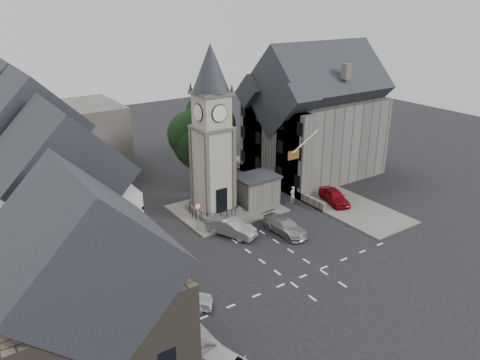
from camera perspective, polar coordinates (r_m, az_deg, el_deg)
ground at (r=40.55m, az=2.71°, el=-8.04°), size 120.00×120.00×0.00m
pavement_west at (r=40.46m, az=-17.20°, el=-9.05°), size 6.00×30.00×0.14m
pavement_east at (r=53.03m, az=7.95°, el=-0.77°), size 6.00×26.00×0.14m
central_island at (r=47.13m, az=-1.65°, el=-3.49°), size 10.00×8.00×0.16m
road_markings at (r=36.95m, az=7.92°, el=-11.45°), size 20.00×8.00×0.01m
clock_tower at (r=43.58m, az=-3.42°, el=5.67°), size 4.86×4.86×16.25m
stone_shelter at (r=47.86m, az=1.98°, el=-1.17°), size 4.30×3.30×3.08m
town_tree at (r=49.03m, az=-4.41°, el=6.05°), size 7.20×7.20×10.80m
warning_sign_post at (r=42.14m, az=-5.19°, el=-3.81°), size 0.70×0.19×2.85m
terrace_pink at (r=46.45m, az=-25.41°, el=2.60°), size 8.10×7.60×12.80m
terrace_cream at (r=38.94m, az=-23.33°, el=-0.46°), size 8.10×7.60×12.80m
terrace_tudor at (r=31.83m, az=-20.17°, el=-5.60°), size 8.10×7.60×12.00m
building_sw_stone at (r=24.44m, az=-17.65°, el=-16.45°), size 8.60×7.60×10.40m
backdrop_west at (r=59.07m, az=-23.78°, el=3.94°), size 20.00×10.00×8.00m
east_building at (r=55.52m, az=9.00°, el=6.93°), size 14.40×11.40×12.60m
east_boundary_wall at (r=52.60m, az=4.24°, el=-0.36°), size 0.40×16.00×0.90m
flagpole at (r=45.40m, az=7.97°, el=4.67°), size 3.68×0.10×2.74m
car_west_blue at (r=35.14m, az=-12.45°, el=-12.26°), size 4.70×3.42×1.49m
car_west_silver at (r=33.16m, az=-6.78°, el=-14.40°), size 3.80×3.21×1.23m
car_west_grey at (r=39.28m, az=-15.33°, el=-8.63°), size 5.84×3.31×1.54m
car_island_silver at (r=41.93m, az=-1.07°, el=-5.77°), size 3.41×4.91×1.53m
car_island_east at (r=42.49m, az=5.47°, el=-5.60°), size 2.13×4.86×1.39m
car_east_red at (r=49.16m, az=11.42°, el=-1.98°), size 2.98×4.77×1.51m
pedestrian at (r=48.54m, az=6.41°, el=-1.78°), size 0.71×0.51×1.82m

